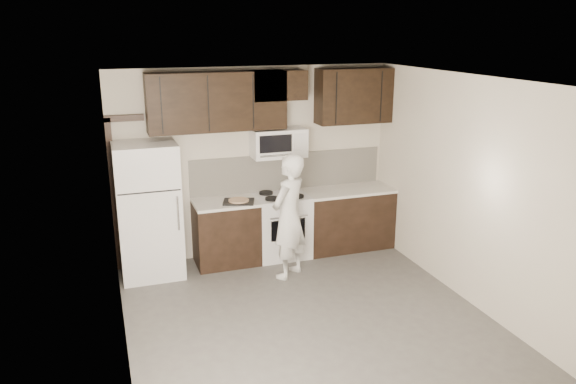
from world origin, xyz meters
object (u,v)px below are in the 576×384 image
stove (281,225)px  microwave (278,143)px  refrigerator (149,210)px  person (289,217)px

stove → microwave: bearing=90.1°
stove → refrigerator: (-1.85, -0.05, 0.44)m
refrigerator → stove: bearing=1.5°
microwave → person: size_ratio=0.46×
refrigerator → person: 1.84m
microwave → person: microwave is taller
stove → microwave: (-0.00, 0.12, 1.19)m
microwave → refrigerator: bearing=-174.9°
refrigerator → person: (1.72, -0.65, -0.06)m
stove → microwave: microwave is taller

